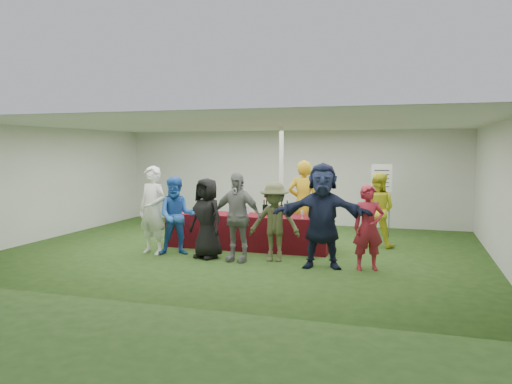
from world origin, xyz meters
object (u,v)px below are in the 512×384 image
(dump_bucket, at_px, (315,214))
(customer_4, at_px, (274,222))
(customer_6, at_px, (368,228))
(customer_2, at_px, (207,218))
(customer_0, at_px, (153,210))
(customer_5, at_px, (322,215))
(staff_back, at_px, (377,210))
(staff_pourer, at_px, (303,203))
(wine_list_sign, at_px, (381,184))
(customer_1, at_px, (177,216))
(serving_table, at_px, (247,232))
(customer_3, at_px, (237,217))

(dump_bucket, xyz_separation_m, customer_4, (-0.64, -0.79, -0.07))
(dump_bucket, distance_m, customer_6, 1.51)
(customer_2, bearing_deg, customer_0, -159.75)
(dump_bucket, bearing_deg, customer_5, -71.85)
(customer_5, bearing_deg, staff_back, 61.13)
(staff_pourer, xyz_separation_m, staff_back, (1.60, 0.36, -0.13))
(customer_4, relative_size, customer_6, 1.00)
(customer_2, bearing_deg, staff_pourer, 71.76)
(wine_list_sign, relative_size, customer_4, 1.17)
(customer_4, bearing_deg, staff_back, 44.88)
(wine_list_sign, xyz_separation_m, customer_6, (-0.01, -3.62, -0.54))
(customer_2, height_order, customer_5, customer_5)
(customer_1, relative_size, customer_2, 1.01)
(serving_table, height_order, customer_1, customer_1)
(customer_2, xyz_separation_m, customer_5, (2.34, -0.11, 0.16))
(customer_1, bearing_deg, wine_list_sign, 19.23)
(staff_pourer, bearing_deg, customer_2, 43.21)
(customer_2, xyz_separation_m, customer_6, (3.16, -0.04, -0.03))
(dump_bucket, height_order, customer_5, customer_5)
(dump_bucket, xyz_separation_m, customer_6, (1.16, -0.96, -0.07))
(serving_table, distance_m, customer_1, 1.63)
(wine_list_sign, distance_m, customer_1, 5.23)
(wine_list_sign, bearing_deg, customer_1, -138.25)
(customer_2, distance_m, customer_5, 2.35)
(staff_pourer, xyz_separation_m, customer_2, (-1.57, -1.84, -0.16))
(dump_bucket, bearing_deg, customer_2, -155.26)
(staff_back, xyz_separation_m, customer_2, (-3.17, -2.20, -0.03))
(wine_list_sign, relative_size, customer_1, 1.12)
(customer_5, distance_m, customer_6, 0.85)
(customer_2, bearing_deg, customer_1, -166.86)
(staff_pourer, distance_m, customer_2, 2.43)
(staff_pourer, height_order, customer_1, staff_pourer)
(dump_bucket, bearing_deg, wine_list_sign, 66.28)
(staff_back, relative_size, customer_6, 1.08)
(staff_pourer, bearing_deg, customer_1, 30.70)
(staff_pourer, bearing_deg, wine_list_sign, -138.83)
(wine_list_sign, height_order, customer_6, wine_list_sign)
(wine_list_sign, xyz_separation_m, customer_3, (-2.51, -3.65, -0.45))
(staff_back, distance_m, customer_0, 4.90)
(customer_6, bearing_deg, customer_2, 158.80)
(serving_table, relative_size, customer_2, 2.24)
(customer_2, height_order, customer_3, customer_3)
(wine_list_sign, relative_size, staff_back, 1.08)
(serving_table, distance_m, customer_3, 1.32)
(customer_5, xyz_separation_m, customer_6, (0.82, 0.08, -0.20))
(dump_bucket, bearing_deg, customer_4, -129.00)
(customer_3, xyz_separation_m, customer_6, (2.50, 0.04, -0.10))
(dump_bucket, distance_m, customer_1, 2.83)
(wine_list_sign, bearing_deg, serving_table, -137.84)
(serving_table, xyz_separation_m, staff_back, (2.70, 1.06, 0.45))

